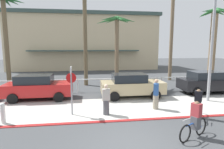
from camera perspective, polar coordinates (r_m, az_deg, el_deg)
The scene contains 21 objects.
ground_plane at distance 16.86m, azimuth -2.16°, elevation -3.84°, with size 80.00×80.00×0.00m, color #424447.
sidewalk_strip at distance 11.29m, azimuth 0.83°, elevation -9.97°, with size 44.00×4.00×0.02m, color beige.
curb_paint at distance 9.44m, azimuth 2.72°, elevation -13.71°, with size 44.00×0.24×0.03m, color maroon.
building_backdrop at distance 32.57m, azimuth -8.24°, elevation 9.74°, with size 23.36×9.74×8.75m.
rail_fence at distance 15.23m, azimuth -1.61°, elevation -1.94°, with size 23.13×0.08×1.04m.
stop_sign_bike_lane at distance 9.97m, azimuth -12.16°, elevation -2.72°, with size 0.52×0.56×2.56m.
bollard_0 at distance 10.29m, azimuth -30.01°, elevation -10.01°, with size 0.20×0.20×1.00m.
streetlight_curb at distance 13.57m, azimuth 28.63°, elevation 10.37°, with size 0.24×2.54×7.50m.
palm_tree_2 at distance 17.97m, azimuth -29.68°, elevation 14.42°, with size 3.41×3.44×7.59m.
palm_tree_3 at distance 17.90m, azimuth -8.23°, elevation 19.51°, with size 3.07×3.71×9.77m.
palm_tree_4 at distance 16.92m, azimuth 1.35°, elevation 12.77°, with size 3.50×2.92×6.20m.
palm_tree_5 at distance 21.42m, azimuth 17.78°, elevation 17.86°, with size 2.87×3.58×9.89m.
palm_tree_6 at distance 20.78m, azimuth 27.95°, elevation 12.11°, with size 2.70×3.07×7.12m.
palm_tree_7 at distance 24.74m, azimuth 28.77°, elevation 12.34°, with size 3.52×3.31×7.85m.
car_red_1 at distance 13.81m, azimuth -21.37°, elevation -3.46°, with size 4.40×2.02×1.69m.
car_tan_2 at distance 13.47m, azimuth 5.90°, elevation -3.21°, with size 4.40×2.02×1.69m.
car_black_3 at distance 16.38m, azimuth 26.86°, elevation -2.01°, with size 4.40×2.02×1.69m.
cyclist_blue_0 at distance 8.28m, azimuth 23.75°, elevation -12.64°, with size 1.64×0.90×1.50m.
cyclist_teal_1 at distance 10.48m, azimuth 24.43°, elevation -8.28°, with size 1.12×1.50×1.50m.
pedestrian_0 at distance 10.00m, azimuth -1.77°, elevation -7.94°, with size 0.41×0.33×1.64m.
pedestrian_1 at distance 11.14m, azimuth 13.09°, elevation -6.13°, with size 0.43×0.47×1.75m.
Camera 1 is at (-1.63, -6.40, 3.56)m, focal length 30.34 mm.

